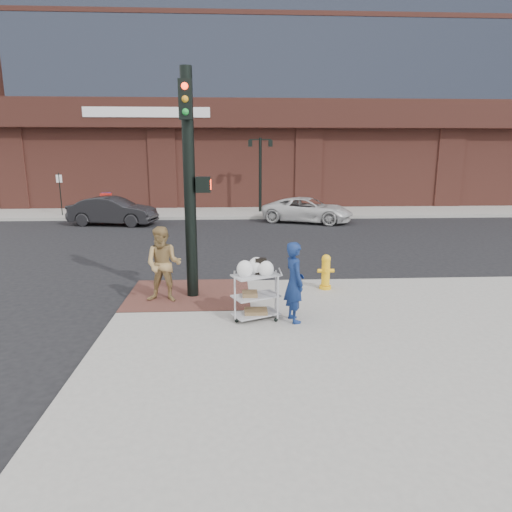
{
  "coord_description": "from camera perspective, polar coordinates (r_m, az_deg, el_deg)",
  "views": [
    {
      "loc": [
        0.43,
        -9.37,
        3.4
      ],
      "look_at": [
        0.92,
        0.03,
        1.25
      ],
      "focal_mm": 32.0,
      "sensor_mm": 36.0,
      "label": 1
    }
  ],
  "objects": [
    {
      "name": "parking_sign",
      "position": [
        26.04,
        -23.25,
        7.11
      ],
      "size": [
        0.05,
        0.05,
        2.2
      ],
      "primitive_type": "cylinder",
      "color": "black",
      "rests_on": "sidewalk_far"
    },
    {
      "name": "bank_building",
      "position": [
        42.02,
        3.76,
        27.68
      ],
      "size": [
        42.0,
        26.0,
        28.0
      ],
      "primitive_type": "cube",
      "color": "brown",
      "rests_on": "sidewalk_far"
    },
    {
      "name": "newsbox_blue",
      "position": [
        26.0,
        -18.1,
        6.3
      ],
      "size": [
        0.59,
        0.57,
        1.11
      ],
      "primitive_type": "cube",
      "rotation": [
        0.0,
        0.0,
        0.41
      ],
      "color": "#1A25AA",
      "rests_on": "sidewalk_far"
    },
    {
      "name": "ground",
      "position": [
        9.97,
        -5.34,
        -7.11
      ],
      "size": [
        220.0,
        220.0,
        0.0
      ],
      "primitive_type": "plane",
      "color": "black",
      "rests_on": "ground"
    },
    {
      "name": "sedan_dark",
      "position": [
        22.74,
        -17.47,
        5.4
      ],
      "size": [
        4.25,
        2.12,
        1.34
      ],
      "primitive_type": "imported",
      "rotation": [
        0.0,
        0.0,
        1.39
      ],
      "color": "black",
      "rests_on": "ground"
    },
    {
      "name": "woman_blue",
      "position": [
        8.86,
        4.82,
        -3.26
      ],
      "size": [
        0.5,
        0.65,
        1.59
      ],
      "primitive_type": "imported",
      "rotation": [
        0.0,
        0.0,
        1.8
      ],
      "color": "navy",
      "rests_on": "sidewalk_near"
    },
    {
      "name": "fire_hydrant",
      "position": [
        11.14,
        8.71,
        -1.91
      ],
      "size": [
        0.4,
        0.28,
        0.85
      ],
      "color": "yellow",
      "rests_on": "sidewalk_near"
    },
    {
      "name": "lamp_post",
      "position": [
        25.43,
        0.54,
        11.12
      ],
      "size": [
        1.32,
        0.22,
        4.0
      ],
      "color": "black",
      "rests_on": "sidewalk_far"
    },
    {
      "name": "brick_curb_ramp",
      "position": [
        10.82,
        -8.36,
        -4.72
      ],
      "size": [
        2.8,
        2.4,
        0.01
      ],
      "primitive_type": "cube",
      "color": "#512F26",
      "rests_on": "sidewalk_near"
    },
    {
      "name": "sidewalk_far",
      "position": [
        43.22,
        13.34,
        8.13
      ],
      "size": [
        65.0,
        36.0,
        0.15
      ],
      "primitive_type": "cube",
      "color": "gray",
      "rests_on": "ground"
    },
    {
      "name": "newsbox_red",
      "position": [
        25.33,
        -18.18,
        6.18
      ],
      "size": [
        0.53,
        0.49,
        1.14
      ],
      "primitive_type": "cube",
      "rotation": [
        0.0,
        0.0,
        -0.12
      ],
      "color": "red",
      "rests_on": "sidewalk_far"
    },
    {
      "name": "utility_cart",
      "position": [
        9.01,
        -0.02,
        -4.51
      ],
      "size": [
        1.01,
        0.82,
        1.23
      ],
      "color": "#ACADB2",
      "rests_on": "sidewalk_near"
    },
    {
      "name": "traffic_signal_pole",
      "position": [
        10.2,
        -8.22,
        9.55
      ],
      "size": [
        0.61,
        0.51,
        5.0
      ],
      "color": "black",
      "rests_on": "sidewalk_near"
    },
    {
      "name": "pedestrian_tan",
      "position": [
        10.2,
        -11.48,
        -1.05
      ],
      "size": [
        0.89,
        0.73,
        1.68
      ],
      "primitive_type": "imported",
      "rotation": [
        0.0,
        0.0,
        -0.13
      ],
      "color": "#997948",
      "rests_on": "sidewalk_near"
    },
    {
      "name": "minivan_white",
      "position": [
        22.73,
        6.48,
        5.74
      ],
      "size": [
        4.81,
        3.52,
        1.22
      ],
      "primitive_type": "imported",
      "rotation": [
        0.0,
        0.0,
        1.18
      ],
      "color": "silver",
      "rests_on": "ground"
    }
  ]
}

